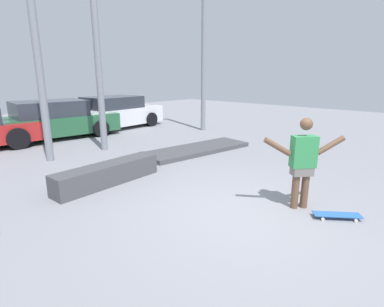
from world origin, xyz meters
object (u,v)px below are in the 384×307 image
grind_box (108,174)px  parked_car_green (54,120)px  skateboard (337,215)px  manual_pad (197,149)px  skateboarder (303,160)px  parked_car_white (115,113)px

grind_box → parked_car_green: size_ratio=0.54×
skateboard → manual_pad: size_ratio=0.21×
skateboarder → parked_car_green: bearing=132.5°
skateboard → parked_car_green: bearing=144.6°
skateboarder → parked_car_green: (-0.29, 9.39, -0.22)m
grind_box → parked_car_white: bearing=55.3°
manual_pad → parked_car_green: bearing=111.6°
manual_pad → grind_box: bearing=-171.8°
skateboarder → manual_pad: (1.81, 4.08, -0.83)m
skateboard → grind_box: size_ratio=0.30×
skateboard → manual_pad: bearing=122.1°
skateboard → grind_box: grind_box is taller
parked_car_white → parked_car_green: bearing=180.0°
parked_car_white → skateboarder: bearing=-109.5°
grind_box → parked_car_green: 5.98m
grind_box → manual_pad: (3.47, 0.50, -0.16)m
skateboard → parked_car_white: parked_car_white is taller
skateboarder → parked_car_green: 9.39m
grind_box → parked_car_white: parked_car_white is taller
skateboard → grind_box: bearing=164.4°
skateboarder → manual_pad: bearing=106.8°
parked_car_green → parked_car_white: size_ratio=1.07×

